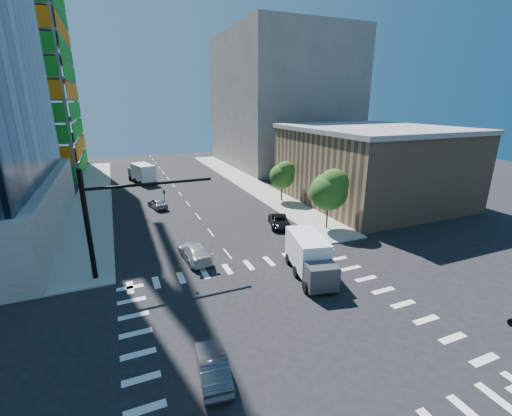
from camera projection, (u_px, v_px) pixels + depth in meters
name	position (u px, v px, depth m)	size (l,w,h in m)	color
ground	(285.00, 326.00, 22.14)	(160.00, 160.00, 0.00)	black
road_markings	(285.00, 326.00, 22.14)	(20.00, 20.00, 0.01)	silver
sidewalk_ne	(245.00, 181.00, 61.94)	(5.00, 60.00, 0.15)	#9A9891
sidewalk_nw	(94.00, 195.00, 52.75)	(5.00, 60.00, 0.15)	#9A9891
commercial_building	(371.00, 164.00, 49.12)	(20.50, 22.50, 10.60)	#8B6C51
bg_building_ne	(281.00, 101.00, 76.33)	(24.00, 30.00, 28.00)	#65615B
signal_mast_nw	(107.00, 213.00, 26.95)	(10.20, 0.40, 9.00)	black
tree_south	(330.00, 189.00, 37.63)	(4.16, 4.16, 6.82)	#382316
tree_north	(283.00, 175.00, 48.52)	(3.54, 3.52, 5.78)	#382316
car_nb_far	(279.00, 221.00, 39.61)	(2.15, 4.67, 1.30)	black
car_sb_near	(195.00, 252.00, 31.27)	(2.12, 5.22, 1.52)	#BCBCBC
car_sb_mid	(157.00, 203.00, 46.48)	(1.69, 4.21, 1.43)	gray
car_sb_cross	(213.00, 366.00, 17.91)	(1.47, 4.21, 1.39)	#49484D
box_truck_near	(311.00, 261.00, 28.04)	(3.88, 6.61, 3.25)	black
box_truck_far	(141.00, 174.00, 61.02)	(4.45, 7.02, 3.41)	black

